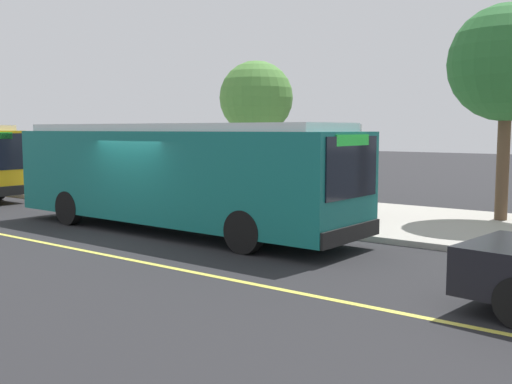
# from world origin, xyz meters

# --- Properties ---
(ground_plane) EXTENTS (120.00, 120.00, 0.00)m
(ground_plane) POSITION_xyz_m (0.00, 0.00, 0.00)
(ground_plane) COLOR #232326
(sidewalk_curb) EXTENTS (44.00, 6.40, 0.15)m
(sidewalk_curb) POSITION_xyz_m (0.00, 6.00, 0.07)
(sidewalk_curb) COLOR #A8A399
(sidewalk_curb) RESTS_ON ground_plane
(lane_stripe_center) EXTENTS (36.00, 0.14, 0.01)m
(lane_stripe_center) POSITION_xyz_m (0.00, -2.20, 0.00)
(lane_stripe_center) COLOR #E0D64C
(lane_stripe_center) RESTS_ON ground_plane
(transit_bus_main) EXTENTS (11.02, 2.74, 2.95)m
(transit_bus_main) POSITION_xyz_m (0.44, 1.01, 1.62)
(transit_bus_main) COLOR #146B66
(transit_bus_main) RESTS_ON ground_plane
(bus_shelter) EXTENTS (2.90, 1.60, 2.48)m
(bus_shelter) POSITION_xyz_m (1.75, 5.98, 1.92)
(bus_shelter) COLOR #333338
(bus_shelter) RESTS_ON sidewalk_curb
(waiting_bench) EXTENTS (1.60, 0.48, 0.95)m
(waiting_bench) POSITION_xyz_m (1.77, 6.10, 0.63)
(waiting_bench) COLOR brown
(waiting_bench) RESTS_ON sidewalk_curb
(route_sign_post) EXTENTS (0.44, 0.08, 2.80)m
(route_sign_post) POSITION_xyz_m (4.48, 3.63, 1.96)
(route_sign_post) COLOR #333338
(route_sign_post) RESTS_ON sidewalk_curb
(pedestrian_commuter) EXTENTS (0.24, 0.40, 1.69)m
(pedestrian_commuter) POSITION_xyz_m (1.69, 4.08, 1.12)
(pedestrian_commuter) COLOR #282D47
(pedestrian_commuter) RESTS_ON sidewalk_curb
(street_tree_near_shelter) EXTENTS (3.35, 3.35, 6.23)m
(street_tree_near_shelter) POSITION_xyz_m (7.23, 7.61, 4.67)
(street_tree_near_shelter) COLOR brown
(street_tree_near_shelter) RESTS_ON sidewalk_curb
(street_tree_upstreet) EXTENTS (2.84, 2.84, 5.27)m
(street_tree_upstreet) POSITION_xyz_m (-2.06, 7.92, 3.97)
(street_tree_upstreet) COLOR brown
(street_tree_upstreet) RESTS_ON sidewalk_curb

